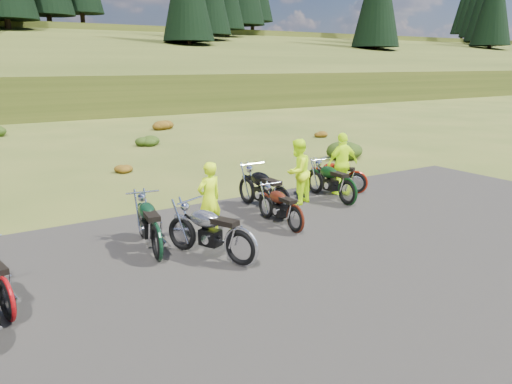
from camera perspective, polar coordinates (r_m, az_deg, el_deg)
ground at (r=10.54m, az=2.67°, el=-6.56°), size 300.00×300.00×0.00m
gravel_pad at (r=9.11m, az=10.02°, el=-10.29°), size 20.00×12.00×0.04m
hill_slope at (r=58.43m, az=-27.14°, el=9.20°), size 300.00×45.97×9.37m
conifer_38 at (r=119.96m, az=24.74°, el=19.25°), size 7.04×7.04×18.00m
conifer_39 at (r=128.33m, az=23.98°, el=19.24°), size 6.60×6.60×17.00m
conifer_40 at (r=136.72m, az=23.31°, el=19.23°), size 6.16×6.16×16.00m
conifer_41 at (r=145.04m, az=22.69°, el=18.91°), size 5.72×5.72×15.00m
shrub_4 at (r=18.37m, az=-15.10°, el=2.82°), size 0.77×0.77×0.45m
shrub_5 at (r=24.22m, az=-12.40°, el=5.89°), size 1.03×1.03×0.61m
shrub_6 at (r=30.15m, az=-10.74°, el=7.75°), size 1.30×1.30×0.77m
shrub_7 at (r=20.87m, az=10.22°, el=5.09°), size 1.56×1.56×0.92m
shrub_8 at (r=26.74m, az=7.13°, el=6.73°), size 0.77×0.77×0.45m
motorcycle_1 at (r=8.60m, az=-26.30°, el=-13.21°), size 0.99×2.07×1.04m
motorcycle_2 at (r=10.08m, az=-11.12°, el=-7.83°), size 1.04×2.26×1.14m
motorcycle_3 at (r=9.63m, az=-1.70°, el=-8.66°), size 1.58×2.33×1.16m
motorcycle_4 at (r=11.49m, az=4.49°, el=-4.79°), size 0.66×1.88×0.98m
motorcycle_5 at (r=12.50m, az=2.82°, el=-3.15°), size 0.82×2.34×1.21m
motorcycle_6 at (r=15.15m, az=11.35°, el=-0.26°), size 1.51×2.00×1.01m
motorcycle_7 at (r=13.84m, az=10.36°, el=-1.62°), size 0.77×2.15×1.12m
person_middle at (r=11.08m, az=-5.36°, el=-0.98°), size 0.68×0.51×1.68m
person_right_a at (r=13.60m, az=4.76°, el=2.19°), size 1.07×0.96×1.80m
person_right_b at (r=14.85m, az=9.84°, el=3.10°), size 1.08×0.50×1.82m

